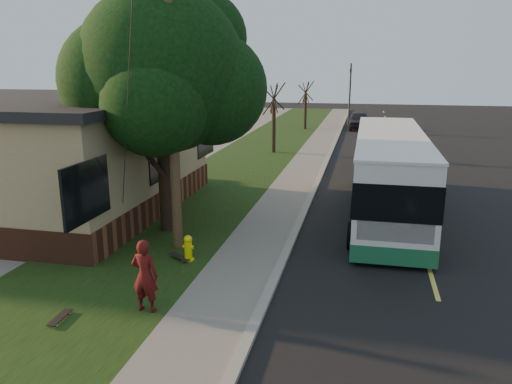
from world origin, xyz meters
TOP-DOWN VIEW (x-y plane):
  - ground at (0.00, 0.00)m, footprint 120.00×120.00m
  - road at (4.00, 10.00)m, footprint 8.00×80.00m
  - curb at (0.00, 10.00)m, footprint 0.25×80.00m
  - sidewalk at (-1.00, 10.00)m, footprint 2.00×80.00m
  - grass_verge at (-4.50, 10.00)m, footprint 5.00×80.00m
  - building_lot at (-14.50, 10.00)m, footprint 15.00×80.00m
  - fire_hydrant at (-2.60, 0.00)m, footprint 0.32×0.32m
  - utility_pole at (-3.31, 0.99)m, footprint 2.86×3.21m
  - leafy_tree at (-4.17, 2.65)m, footprint 6.30×6.00m
  - bare_tree_near at (-3.50, 18.00)m, footprint 1.38×1.21m
  - bare_tree_far at (-3.00, 30.00)m, footprint 1.38×1.21m
  - traffic_signal at (0.50, 34.00)m, footprint 0.18×0.22m
  - transit_bus at (3.01, 6.14)m, footprint 2.57×11.13m
  - skateboarder at (-2.50, -3.01)m, footprint 0.63×0.42m
  - skateboard_main at (-4.16, -3.82)m, footprint 0.24×0.77m
  - skateboard_spare at (-2.88, 0.02)m, footprint 0.79×0.66m
  - dumpster at (-9.29, 9.62)m, footprint 1.85×1.63m
  - distant_car at (1.50, 31.46)m, footprint 1.92×4.48m

SIDE VIEW (x-z plane):
  - ground at x=0.00m, z-range 0.00..0.00m
  - road at x=4.00m, z-range 0.00..0.01m
  - building_lot at x=-14.50m, z-range 0.00..0.04m
  - grass_verge at x=-4.50m, z-range 0.00..0.07m
  - sidewalk at x=-1.00m, z-range 0.00..0.08m
  - curb at x=0.00m, z-range 0.00..0.12m
  - skateboard_main at x=-4.16m, z-range 0.09..0.16m
  - skateboard_spare at x=-2.88m, z-range 0.09..0.17m
  - fire_hydrant at x=-2.60m, z-range 0.06..0.80m
  - dumpster at x=-9.29m, z-range 0.04..1.43m
  - distant_car at x=1.50m, z-range 0.00..1.51m
  - skateboarder at x=-2.50m, z-range 0.07..1.76m
  - transit_bus at x=3.01m, z-range 0.10..3.11m
  - bare_tree_far at x=-3.00m, z-range -0.01..4.02m
  - bare_tree_near at x=-3.50m, z-range 0.00..4.30m
  - traffic_signal at x=0.50m, z-range 0.41..5.91m
  - utility_pole at x=-3.31m, z-range 0.10..9.17m
  - leafy_tree at x=-4.17m, z-range 1.27..9.07m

